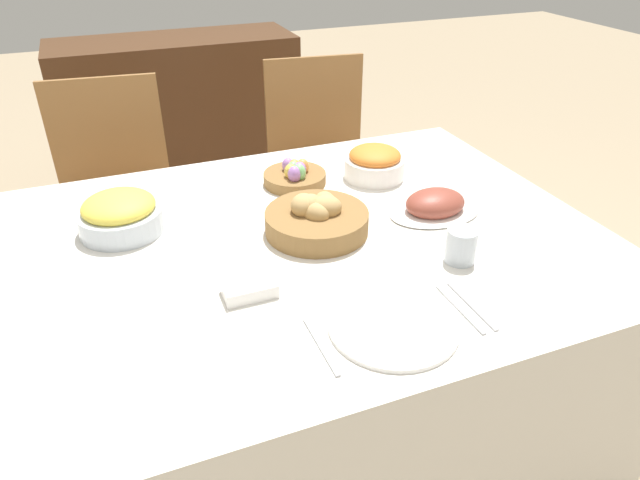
{
  "coord_description": "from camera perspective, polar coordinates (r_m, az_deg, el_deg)",
  "views": [
    {
      "loc": [
        -0.41,
        -1.19,
        1.48
      ],
      "look_at": [
        0.02,
        -0.09,
        0.76
      ],
      "focal_mm": 32.0,
      "sensor_mm": 36.0,
      "label": 1
    }
  ],
  "objects": [
    {
      "name": "fork",
      "position": [
        1.13,
        0.08,
        -10.54
      ],
      "size": [
        0.01,
        0.18,
        0.0
      ],
      "rotation": [
        0.0,
        0.0,
        -0.0
      ],
      "color": "#B7B7BC",
      "rests_on": "dining_table"
    },
    {
      "name": "dinner_plate",
      "position": [
        1.19,
        7.34,
        -8.48
      ],
      "size": [
        0.27,
        0.27,
        0.01
      ],
      "color": "white",
      "rests_on": "dining_table"
    },
    {
      "name": "sideboard",
      "position": [
        3.18,
        -13.61,
        11.24
      ],
      "size": [
        1.2,
        0.44,
        0.88
      ],
      "color": "#4C2D19",
      "rests_on": "ground"
    },
    {
      "name": "spoon",
      "position": [
        1.28,
        14.92,
        -6.35
      ],
      "size": [
        0.01,
        0.18,
        0.0
      ],
      "rotation": [
        0.0,
        0.0,
        0.0
      ],
      "color": "#B7B7BC",
      "rests_on": "dining_table"
    },
    {
      "name": "butter_dish",
      "position": [
        1.27,
        -7.08,
        -4.87
      ],
      "size": [
        0.12,
        0.07,
        0.03
      ],
      "color": "white",
      "rests_on": "dining_table"
    },
    {
      "name": "ham_platter",
      "position": [
        1.61,
        11.42,
        3.45
      ],
      "size": [
        0.26,
        0.18,
        0.07
      ],
      "color": "white",
      "rests_on": "dining_table"
    },
    {
      "name": "egg_basket",
      "position": [
        1.74,
        -2.52,
        6.45
      ],
      "size": [
        0.19,
        0.19,
        0.08
      ],
      "color": "olive",
      "rests_on": "dining_table"
    },
    {
      "name": "pineapple_bowl",
      "position": [
        1.57,
        -19.36,
        2.46
      ],
      "size": [
        0.22,
        0.22,
        0.11
      ],
      "color": "silver",
      "rests_on": "dining_table"
    },
    {
      "name": "chair_far_right",
      "position": [
        2.46,
        0.14,
        7.68
      ],
      "size": [
        0.47,
        0.47,
        0.92
      ],
      "rotation": [
        0.0,
        0.0,
        -0.12
      ],
      "color": "olive",
      "rests_on": "ground"
    },
    {
      "name": "carrot_bowl",
      "position": [
        1.79,
        5.48,
        7.68
      ],
      "size": [
        0.19,
        0.19,
        0.1
      ],
      "color": "white",
      "rests_on": "dining_table"
    },
    {
      "name": "drinking_cup",
      "position": [
        1.4,
        13.92,
        -0.54
      ],
      "size": [
        0.07,
        0.07,
        0.08
      ],
      "color": "silver",
      "rests_on": "dining_table"
    },
    {
      "name": "bread_basket",
      "position": [
        1.48,
        -0.29,
        2.23
      ],
      "size": [
        0.27,
        0.27,
        0.11
      ],
      "color": "olive",
      "rests_on": "dining_table"
    },
    {
      "name": "knife",
      "position": [
        1.26,
        13.79,
        -6.69
      ],
      "size": [
        0.01,
        0.18,
        0.0
      ],
      "rotation": [
        0.0,
        0.0,
        -0.0
      ],
      "color": "#B7B7BC",
      "rests_on": "dining_table"
    },
    {
      "name": "dining_table",
      "position": [
        1.68,
        -1.79,
        -10.45
      ],
      "size": [
        1.55,
        1.16,
        0.72
      ],
      "color": "white",
      "rests_on": "ground"
    },
    {
      "name": "chair_far_left",
      "position": [
        2.32,
        -19.71,
        4.18
      ],
      "size": [
        0.46,
        0.46,
        0.92
      ],
      "rotation": [
        0.0,
        0.0,
        -0.1
      ],
      "color": "olive",
      "rests_on": "ground"
    },
    {
      "name": "ground_plane",
      "position": [
        1.94,
        -1.61,
        -18.44
      ],
      "size": [
        12.0,
        12.0,
        0.0
      ],
      "primitive_type": "plane",
      "color": "tan"
    }
  ]
}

